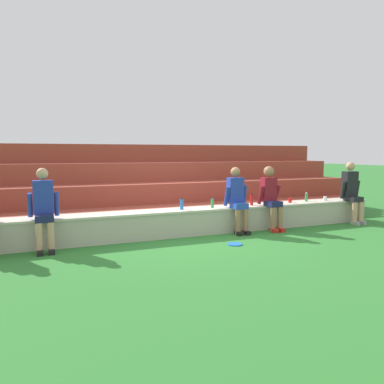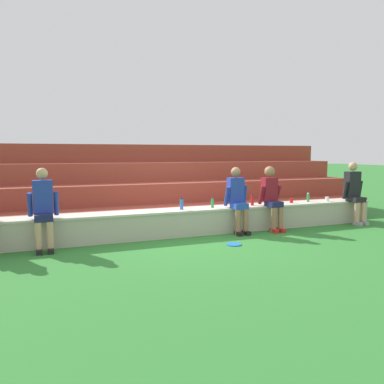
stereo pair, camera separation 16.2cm
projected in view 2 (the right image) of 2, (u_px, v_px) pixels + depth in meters
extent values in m
plane|color=#2D752D|center=(196.00, 237.00, 7.67)|extent=(80.00, 80.00, 0.00)
cube|color=#B7AF9E|center=(191.00, 221.00, 7.89)|extent=(9.05, 0.54, 0.53)
cube|color=beige|center=(191.00, 210.00, 7.87)|extent=(9.09, 0.58, 0.04)
cube|color=#953F2F|center=(177.00, 216.00, 8.72)|extent=(10.61, 0.79, 0.48)
cube|color=brown|center=(166.00, 202.00, 9.43)|extent=(10.61, 0.79, 0.95)
cube|color=brown|center=(157.00, 189.00, 10.14)|extent=(10.61, 0.79, 1.43)
cube|color=brown|center=(149.00, 178.00, 10.85)|extent=(10.61, 0.79, 1.91)
cylinder|color=tan|center=(39.00, 238.00, 6.36)|extent=(0.11, 0.11, 0.53)
cylinder|color=tan|center=(50.00, 237.00, 6.42)|extent=(0.11, 0.11, 0.53)
cube|color=black|center=(39.00, 252.00, 6.34)|extent=(0.10, 0.22, 0.08)
cube|color=black|center=(51.00, 251.00, 6.41)|extent=(0.10, 0.22, 0.08)
cube|color=#191E47|center=(44.00, 218.00, 6.49)|extent=(0.30, 0.35, 0.12)
cube|color=#23389E|center=(43.00, 197.00, 6.63)|extent=(0.33, 0.20, 0.57)
sphere|color=tan|center=(42.00, 173.00, 6.59)|extent=(0.19, 0.19, 0.19)
cylinder|color=#23389E|center=(30.00, 205.00, 6.55)|extent=(0.08, 0.17, 0.43)
cylinder|color=#23389E|center=(56.00, 203.00, 6.70)|extent=(0.08, 0.14, 0.43)
cylinder|color=#996B4C|center=(238.00, 222.00, 7.78)|extent=(0.11, 0.11, 0.53)
cylinder|color=#996B4C|center=(246.00, 222.00, 7.85)|extent=(0.11, 0.11, 0.53)
cube|color=black|center=(239.00, 234.00, 7.77)|extent=(0.10, 0.22, 0.08)
cube|color=black|center=(246.00, 233.00, 7.83)|extent=(0.10, 0.22, 0.08)
cube|color=#2347B2|center=(239.00, 206.00, 7.89)|extent=(0.29, 0.30, 0.12)
cube|color=#23389E|center=(235.00, 190.00, 8.02)|extent=(0.32, 0.20, 0.52)
sphere|color=#996B4C|center=(236.00, 172.00, 7.98)|extent=(0.20, 0.20, 0.20)
cylinder|color=#23389E|center=(227.00, 196.00, 7.94)|extent=(0.08, 0.20, 0.43)
cylinder|color=#23389E|center=(245.00, 195.00, 8.09)|extent=(0.08, 0.14, 0.43)
cylinder|color=#996B4C|center=(274.00, 220.00, 8.06)|extent=(0.11, 0.11, 0.53)
cylinder|color=#996B4C|center=(280.00, 219.00, 8.13)|extent=(0.11, 0.11, 0.53)
cube|color=red|center=(274.00, 231.00, 8.05)|extent=(0.10, 0.22, 0.08)
cube|color=red|center=(281.00, 230.00, 8.11)|extent=(0.10, 0.22, 0.08)
cube|color=#191E47|center=(274.00, 204.00, 8.18)|extent=(0.28, 0.32, 0.12)
cube|color=maroon|center=(269.00, 189.00, 8.33)|extent=(0.32, 0.20, 0.51)
sphere|color=#996B4C|center=(270.00, 171.00, 8.29)|extent=(0.23, 0.23, 0.23)
cylinder|color=maroon|center=(261.00, 195.00, 8.24)|extent=(0.08, 0.21, 0.42)
cylinder|color=maroon|center=(278.00, 194.00, 8.40)|extent=(0.08, 0.23, 0.42)
cylinder|color=tan|center=(357.00, 214.00, 8.87)|extent=(0.11, 0.11, 0.53)
cylinder|color=tan|center=(363.00, 213.00, 8.94)|extent=(0.11, 0.11, 0.53)
cube|color=#99999E|center=(358.00, 224.00, 8.86)|extent=(0.10, 0.22, 0.08)
cube|color=#99999E|center=(364.00, 223.00, 8.93)|extent=(0.10, 0.22, 0.08)
cube|color=black|center=(356.00, 199.00, 9.00)|extent=(0.31, 0.34, 0.12)
cube|color=black|center=(352.00, 184.00, 9.09)|extent=(0.35, 0.20, 0.60)
sphere|color=tan|center=(353.00, 166.00, 9.05)|extent=(0.21, 0.21, 0.21)
cylinder|color=black|center=(345.00, 190.00, 9.00)|extent=(0.08, 0.16, 0.43)
cylinder|color=black|center=(360.00, 189.00, 9.17)|extent=(0.08, 0.14, 0.43)
cylinder|color=green|center=(212.00, 203.00, 7.98)|extent=(0.06, 0.06, 0.18)
cylinder|color=blue|center=(212.00, 199.00, 7.97)|extent=(0.04, 0.04, 0.02)
cylinder|color=red|center=(252.00, 200.00, 8.35)|extent=(0.07, 0.07, 0.23)
cylinder|color=black|center=(252.00, 194.00, 8.33)|extent=(0.04, 0.04, 0.02)
cylinder|color=green|center=(308.00, 198.00, 8.99)|extent=(0.06, 0.06, 0.19)
cylinder|color=white|center=(308.00, 193.00, 8.97)|extent=(0.04, 0.04, 0.02)
cylinder|color=blue|center=(182.00, 204.00, 7.73)|extent=(0.07, 0.07, 0.21)
cylinder|color=black|center=(182.00, 199.00, 7.72)|extent=(0.04, 0.04, 0.02)
cylinder|color=red|center=(291.00, 200.00, 8.78)|extent=(0.08, 0.08, 0.11)
cylinder|color=white|center=(327.00, 199.00, 9.09)|extent=(0.08, 0.08, 0.10)
cylinder|color=blue|center=(234.00, 244.00, 6.98)|extent=(0.28, 0.28, 0.02)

